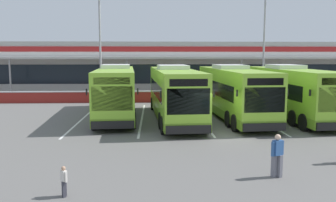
{
  "coord_description": "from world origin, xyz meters",
  "views": [
    {
      "loc": [
        -3.33,
        -19.55,
        4.51
      ],
      "look_at": [
        -2.44,
        3.0,
        1.6
      ],
      "focal_mm": 38.47,
      "sensor_mm": 36.0,
      "label": 1
    }
  ],
  "objects_px": {
    "coach_bus_right_centre": "(290,93)",
    "lamp_post_centre": "(264,37)",
    "coach_bus_centre": "(233,93)",
    "coach_bus_leftmost": "(116,92)",
    "lamp_post_west": "(100,36)",
    "pedestrian_near_bin": "(277,154)",
    "coach_bus_left_centre": "(174,94)",
    "pedestrian_child": "(64,180)"
  },
  "relations": [
    {
      "from": "pedestrian_child",
      "to": "lamp_post_west",
      "type": "distance_m",
      "value": 25.52
    },
    {
      "from": "coach_bus_right_centre",
      "to": "lamp_post_centre",
      "type": "distance_m",
      "value": 12.01
    },
    {
      "from": "coach_bus_right_centre",
      "to": "pedestrian_near_bin",
      "type": "xyz_separation_m",
      "value": [
        -5.26,
        -12.67,
        -0.91
      ]
    },
    {
      "from": "coach_bus_centre",
      "to": "coach_bus_left_centre",
      "type": "bearing_deg",
      "value": -173.24
    },
    {
      "from": "coach_bus_left_centre",
      "to": "lamp_post_centre",
      "type": "distance_m",
      "value": 15.83
    },
    {
      "from": "coach_bus_leftmost",
      "to": "lamp_post_west",
      "type": "height_order",
      "value": "lamp_post_west"
    },
    {
      "from": "coach_bus_right_centre",
      "to": "lamp_post_west",
      "type": "bearing_deg",
      "value": 145.04
    },
    {
      "from": "coach_bus_leftmost",
      "to": "pedestrian_near_bin",
      "type": "xyz_separation_m",
      "value": [
        7.31,
        -13.57,
        -0.91
      ]
    },
    {
      "from": "coach_bus_centre",
      "to": "coach_bus_right_centre",
      "type": "relative_size",
      "value": 1.0
    },
    {
      "from": "coach_bus_leftmost",
      "to": "lamp_post_west",
      "type": "relative_size",
      "value": 1.12
    },
    {
      "from": "coach_bus_right_centre",
      "to": "coach_bus_centre",
      "type": "bearing_deg",
      "value": -179.06
    },
    {
      "from": "lamp_post_centre",
      "to": "coach_bus_right_centre",
      "type": "bearing_deg",
      "value": -97.1
    },
    {
      "from": "pedestrian_child",
      "to": "pedestrian_near_bin",
      "type": "distance_m",
      "value": 7.59
    },
    {
      "from": "coach_bus_right_centre",
      "to": "pedestrian_child",
      "type": "xyz_separation_m",
      "value": [
        -12.68,
        -14.24,
        -1.24
      ]
    },
    {
      "from": "coach_bus_right_centre",
      "to": "lamp_post_west",
      "type": "relative_size",
      "value": 1.12
    },
    {
      "from": "coach_bus_right_centre",
      "to": "lamp_post_centre",
      "type": "height_order",
      "value": "lamp_post_centre"
    },
    {
      "from": "coach_bus_leftmost",
      "to": "coach_bus_left_centre",
      "type": "height_order",
      "value": "same"
    },
    {
      "from": "coach_bus_left_centre",
      "to": "lamp_post_west",
      "type": "height_order",
      "value": "lamp_post_west"
    },
    {
      "from": "coach_bus_left_centre",
      "to": "pedestrian_near_bin",
      "type": "bearing_deg",
      "value": -75.56
    },
    {
      "from": "pedestrian_child",
      "to": "lamp_post_centre",
      "type": "bearing_deg",
      "value": 60.93
    },
    {
      "from": "coach_bus_leftmost",
      "to": "lamp_post_centre",
      "type": "height_order",
      "value": "lamp_post_centre"
    },
    {
      "from": "lamp_post_west",
      "to": "coach_bus_centre",
      "type": "bearing_deg",
      "value": -44.13
    },
    {
      "from": "pedestrian_child",
      "to": "pedestrian_near_bin",
      "type": "height_order",
      "value": "pedestrian_near_bin"
    },
    {
      "from": "coach_bus_leftmost",
      "to": "coach_bus_centre",
      "type": "xyz_separation_m",
      "value": [
        8.44,
        -0.97,
        0.0
      ]
    },
    {
      "from": "pedestrian_child",
      "to": "coach_bus_left_centre",
      "type": "bearing_deg",
      "value": 72.54
    },
    {
      "from": "coach_bus_centre",
      "to": "pedestrian_near_bin",
      "type": "height_order",
      "value": "coach_bus_centre"
    },
    {
      "from": "coach_bus_left_centre",
      "to": "coach_bus_right_centre",
      "type": "bearing_deg",
      "value": 3.89
    },
    {
      "from": "coach_bus_right_centre",
      "to": "pedestrian_child",
      "type": "relative_size",
      "value": 12.24
    },
    {
      "from": "coach_bus_left_centre",
      "to": "pedestrian_child",
      "type": "xyz_separation_m",
      "value": [
        -4.3,
        -13.67,
        -1.24
      ]
    },
    {
      "from": "pedestrian_near_bin",
      "to": "lamp_post_west",
      "type": "xyz_separation_m",
      "value": [
        -9.78,
        23.19,
        5.42
      ]
    },
    {
      "from": "coach_bus_centre",
      "to": "lamp_post_west",
      "type": "bearing_deg",
      "value": 135.87
    },
    {
      "from": "coach_bus_centre",
      "to": "lamp_post_centre",
      "type": "distance_m",
      "value": 13.2
    },
    {
      "from": "coach_bus_left_centre",
      "to": "pedestrian_child",
      "type": "distance_m",
      "value": 14.38
    },
    {
      "from": "pedestrian_child",
      "to": "coach_bus_centre",
      "type": "bearing_deg",
      "value": 58.91
    },
    {
      "from": "pedestrian_near_bin",
      "to": "lamp_post_centre",
      "type": "height_order",
      "value": "lamp_post_centre"
    },
    {
      "from": "coach_bus_centre",
      "to": "pedestrian_child",
      "type": "relative_size",
      "value": 12.24
    },
    {
      "from": "coach_bus_left_centre",
      "to": "pedestrian_near_bin",
      "type": "xyz_separation_m",
      "value": [
        3.12,
        -12.1,
        -0.91
      ]
    },
    {
      "from": "coach_bus_leftmost",
      "to": "lamp_post_centre",
      "type": "xyz_separation_m",
      "value": [
        13.95,
        10.15,
        4.5
      ]
    },
    {
      "from": "coach_bus_left_centre",
      "to": "coach_bus_centre",
      "type": "relative_size",
      "value": 1.0
    },
    {
      "from": "coach_bus_right_centre",
      "to": "lamp_post_centre",
      "type": "xyz_separation_m",
      "value": [
        1.38,
        11.05,
        4.5
      ]
    },
    {
      "from": "coach_bus_left_centre",
      "to": "coach_bus_centre",
      "type": "xyz_separation_m",
      "value": [
        4.25,
        0.5,
        0.0
      ]
    },
    {
      "from": "pedestrian_near_bin",
      "to": "lamp_post_centre",
      "type": "relative_size",
      "value": 0.15
    }
  ]
}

